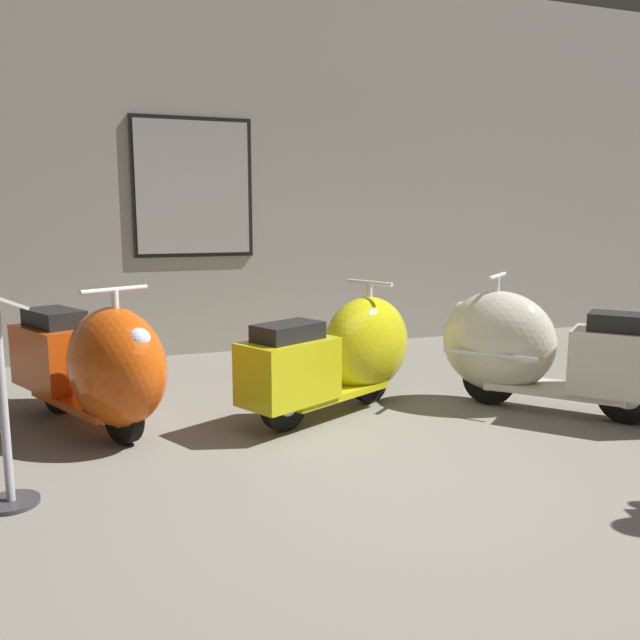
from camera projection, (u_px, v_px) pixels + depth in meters
name	position (u px, v px, depth m)	size (l,w,h in m)	color
ground_plane	(414.00, 493.00, 3.48)	(60.00, 60.00, 0.00)	slate
showroom_back_wall	(240.00, 165.00, 6.89)	(18.00, 0.24, 3.99)	#ADA89E
scooter_0	(96.00, 365.00, 4.40)	(1.17, 1.71, 1.02)	black
scooter_1	(345.00, 353.00, 4.88)	(1.62, 1.12, 0.97)	black
scooter_2	(534.00, 350.00, 4.89)	(1.47, 1.58, 1.03)	black
info_stanchion	(4.00, 416.00, 3.27)	(0.33, 0.38, 1.14)	#333338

